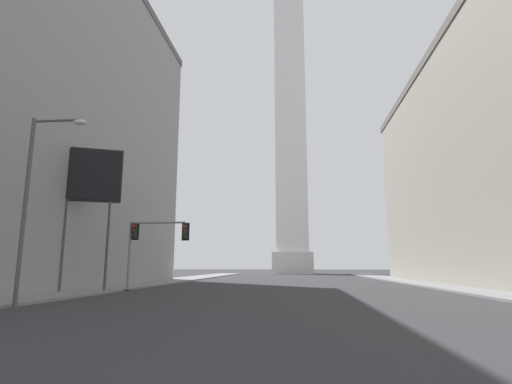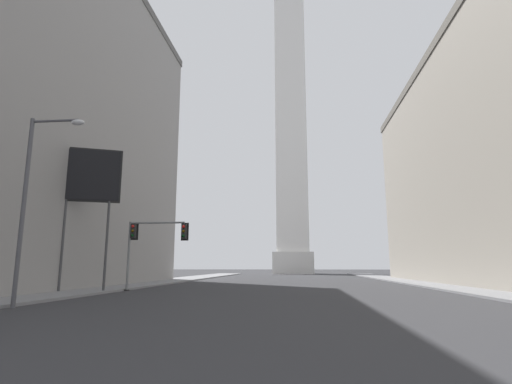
{
  "view_description": "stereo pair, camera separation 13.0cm",
  "coord_description": "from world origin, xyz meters",
  "px_view_note": "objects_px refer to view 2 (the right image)",
  "views": [
    {
      "loc": [
        1.05,
        -0.51,
        1.82
      ],
      "look_at": [
        -4.26,
        51.24,
        11.45
      ],
      "focal_mm": 28.0,
      "sensor_mm": 36.0,
      "label": 1
    },
    {
      "loc": [
        1.18,
        -0.5,
        1.82
      ],
      "look_at": [
        -4.26,
        51.24,
        11.45
      ],
      "focal_mm": 28.0,
      "sensor_mm": 36.0,
      "label": 2
    }
  ],
  "objects_px": {
    "obelisk": "(291,114)",
    "billboard_sign": "(90,180)",
    "traffic_light_mid_left": "(150,238)",
    "street_lamp": "(33,189)"
  },
  "relations": [
    {
      "from": "traffic_light_mid_left",
      "to": "street_lamp",
      "type": "relative_size",
      "value": 0.59
    },
    {
      "from": "street_lamp",
      "to": "billboard_sign",
      "type": "relative_size",
      "value": 0.86
    },
    {
      "from": "traffic_light_mid_left",
      "to": "street_lamp",
      "type": "xyz_separation_m",
      "value": [
        -1.02,
        -12.07,
        1.41
      ]
    },
    {
      "from": "traffic_light_mid_left",
      "to": "billboard_sign",
      "type": "bearing_deg",
      "value": -144.64
    },
    {
      "from": "obelisk",
      "to": "traffic_light_mid_left",
      "type": "xyz_separation_m",
      "value": [
        -9.83,
        -64.36,
        -34.57
      ]
    },
    {
      "from": "traffic_light_mid_left",
      "to": "street_lamp",
      "type": "distance_m",
      "value": 12.19
    },
    {
      "from": "obelisk",
      "to": "billboard_sign",
      "type": "distance_m",
      "value": 74.82
    },
    {
      "from": "street_lamp",
      "to": "billboard_sign",
      "type": "xyz_separation_m",
      "value": [
        -2.6,
        9.5,
        2.55
      ]
    },
    {
      "from": "obelisk",
      "to": "street_lamp",
      "type": "distance_m",
      "value": 84.02
    },
    {
      "from": "obelisk",
      "to": "traffic_light_mid_left",
      "type": "distance_m",
      "value": 73.72
    }
  ]
}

